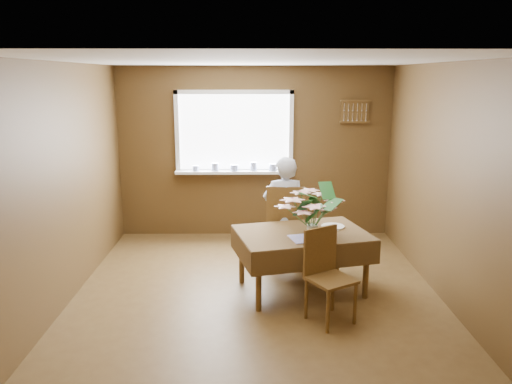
{
  "coord_description": "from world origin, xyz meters",
  "views": [
    {
      "loc": [
        -0.06,
        -5.04,
        2.36
      ],
      "look_at": [
        0.0,
        0.55,
        1.05
      ],
      "focal_mm": 35.0,
      "sensor_mm": 36.0,
      "label": 1
    }
  ],
  "objects_px": {
    "dining_table": "(302,239)",
    "chair_far": "(286,224)",
    "chair_near": "(326,270)",
    "seated_woman": "(284,214)",
    "flower_bouquet": "(313,207)"
  },
  "relations": [
    {
      "from": "flower_bouquet",
      "to": "chair_near",
      "type": "bearing_deg",
      "value": -79.02
    },
    {
      "from": "dining_table",
      "to": "flower_bouquet",
      "type": "height_order",
      "value": "flower_bouquet"
    },
    {
      "from": "dining_table",
      "to": "chair_far",
      "type": "relative_size",
      "value": 1.49
    },
    {
      "from": "chair_near",
      "to": "flower_bouquet",
      "type": "bearing_deg",
      "value": 70.26
    },
    {
      "from": "chair_far",
      "to": "chair_near",
      "type": "bearing_deg",
      "value": 108.06
    },
    {
      "from": "chair_far",
      "to": "flower_bouquet",
      "type": "bearing_deg",
      "value": 109.11
    },
    {
      "from": "chair_far",
      "to": "seated_woman",
      "type": "bearing_deg",
      "value": 57.79
    },
    {
      "from": "seated_woman",
      "to": "flower_bouquet",
      "type": "distance_m",
      "value": 0.93
    },
    {
      "from": "dining_table",
      "to": "chair_far",
      "type": "distance_m",
      "value": 0.67
    },
    {
      "from": "chair_near",
      "to": "dining_table",
      "type": "bearing_deg",
      "value": 73.47
    },
    {
      "from": "seated_woman",
      "to": "chair_far",
      "type": "bearing_deg",
      "value": -132.89
    },
    {
      "from": "dining_table",
      "to": "chair_far",
      "type": "height_order",
      "value": "chair_far"
    },
    {
      "from": "chair_far",
      "to": "flower_bouquet",
      "type": "height_order",
      "value": "flower_bouquet"
    },
    {
      "from": "chair_near",
      "to": "seated_woman",
      "type": "height_order",
      "value": "seated_woman"
    },
    {
      "from": "chair_far",
      "to": "flower_bouquet",
      "type": "distance_m",
      "value": 1.01
    }
  ]
}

